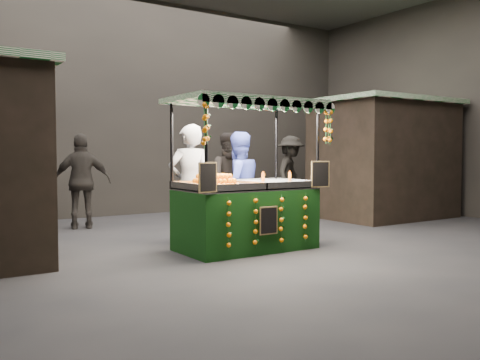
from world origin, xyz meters
TOP-DOWN VIEW (x-y plane):
  - ground at (0.00, 0.00)m, footprint 12.00×12.00m
  - market_hall at (0.00, 0.00)m, footprint 12.10×10.10m
  - neighbour_stall_right at (4.40, 1.50)m, footprint 3.00×2.20m
  - juice_stall at (-0.30, -0.06)m, footprint 2.28×1.34m
  - vendor_grey at (-0.80, 0.81)m, footprint 0.72×0.50m
  - vendor_blue at (0.07, 0.77)m, footprint 0.90×0.73m
  - shopper_1 at (0.89, 2.29)m, footprint 1.02×0.88m
  - shopper_2 at (-1.71, 3.40)m, footprint 1.13×0.71m
  - shopper_3 at (3.40, 3.51)m, footprint 1.37×1.22m

SIDE VIEW (x-z plane):
  - ground at x=0.00m, z-range 0.00..0.00m
  - juice_stall at x=-0.30m, z-range -0.42..1.79m
  - vendor_blue at x=0.07m, z-range 0.00..1.77m
  - shopper_2 at x=-1.71m, z-range 0.00..1.79m
  - shopper_1 at x=0.89m, z-range 0.00..1.82m
  - shopper_3 at x=3.40m, z-range 0.00..1.84m
  - vendor_grey at x=-0.80m, z-range 0.00..1.87m
  - neighbour_stall_right at x=4.40m, z-range 0.01..2.61m
  - market_hall at x=0.00m, z-range 0.86..5.91m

